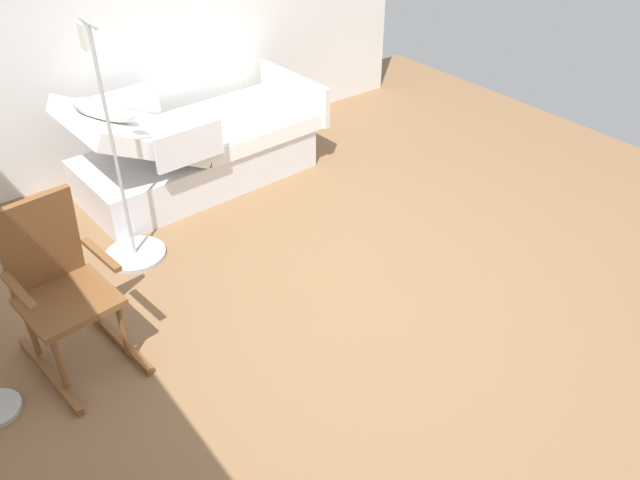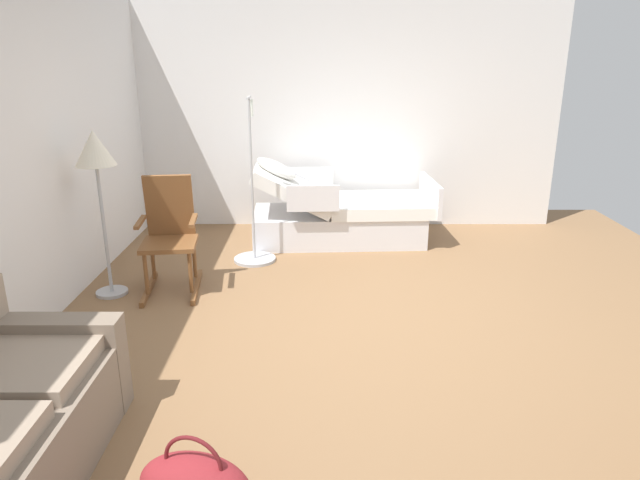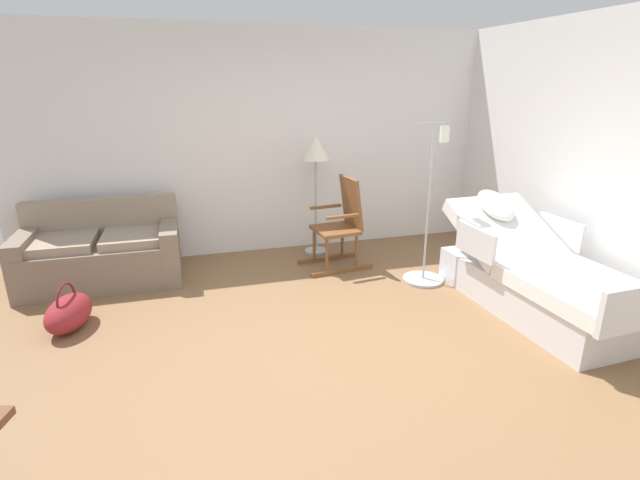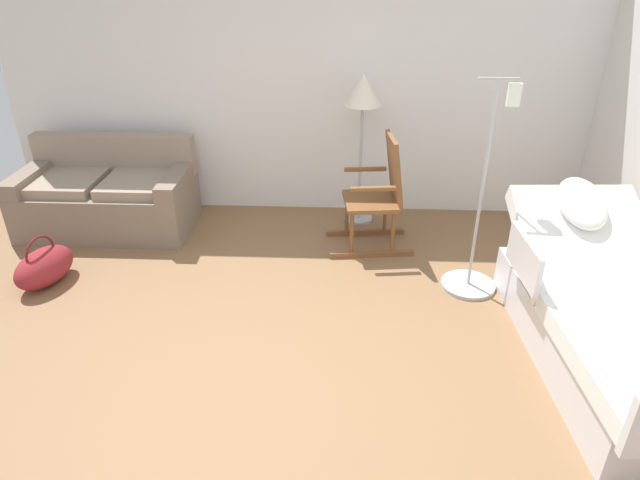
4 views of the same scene
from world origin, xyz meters
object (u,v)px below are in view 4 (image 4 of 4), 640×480
at_px(floor_lamp, 363,100).
at_px(duffel_bag, 44,267).
at_px(hospital_bed, 609,325).
at_px(iv_pole, 473,260).
at_px(rocking_chair, 379,196).
at_px(couch, 109,198).

relative_size(floor_lamp, duffel_bag, 2.36).
relative_size(hospital_bed, floor_lamp, 1.43).
xyz_separation_m(hospital_bed, iv_pole, (-0.69, 0.90, -0.05)).
bearing_deg(rocking_chair, hospital_bed, -48.00).
distance_m(hospital_bed, couch, 4.44).
xyz_separation_m(floor_lamp, iv_pole, (0.89, -1.21, -0.98)).
bearing_deg(couch, rocking_chair, -5.97).
bearing_deg(floor_lamp, iv_pole, -53.55).
relative_size(duffel_bag, iv_pole, 0.37).
xyz_separation_m(hospital_bed, rocking_chair, (-1.42, 1.58, 0.20)).
distance_m(rocking_chair, duffel_bag, 2.89).
distance_m(couch, duffel_bag, 1.08).
relative_size(floor_lamp, iv_pole, 0.88).
distance_m(rocking_chair, iv_pole, 1.03).
height_order(hospital_bed, iv_pole, iv_pole).
xyz_separation_m(rocking_chair, duffel_bag, (-2.76, -0.79, -0.35)).
xyz_separation_m(hospital_bed, duffel_bag, (-4.18, 0.80, -0.15)).
height_order(couch, floor_lamp, floor_lamp).
distance_m(couch, floor_lamp, 2.63).
xyz_separation_m(floor_lamp, duffel_bag, (-2.60, -1.31, -1.07)).
height_order(rocking_chair, duffel_bag, rocking_chair).
distance_m(hospital_bed, duffel_bag, 4.26).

